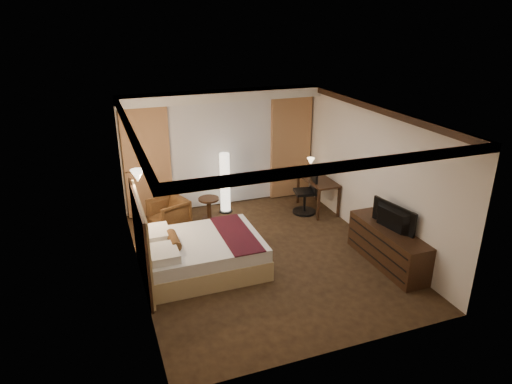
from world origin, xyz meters
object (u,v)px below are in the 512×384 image
object	(u,v)px
bed	(203,254)
dresser	(388,246)
office_chair	(305,190)
television	(390,214)
floor_lamp	(225,183)
side_table	(209,209)
desk	(318,195)
armchair	(169,212)

from	to	relation	value
bed	dresser	world-z (taller)	dresser
office_chair	television	bearing A→B (deg)	-70.80
floor_lamp	office_chair	world-z (taller)	floor_lamp
side_table	television	bearing A→B (deg)	-49.99
desk	television	world-z (taller)	television
floor_lamp	television	distance (m)	3.85
desk	dresser	world-z (taller)	desk
side_table	dresser	size ratio (longest dim) A/B	0.27
dresser	television	bearing A→B (deg)	180.00
desk	television	distance (m)	2.69
desk	television	xyz separation A→B (m)	(0.02, -2.62, 0.62)
armchair	side_table	world-z (taller)	armchair
television	office_chair	bearing A→B (deg)	-1.64
bed	side_table	size ratio (longest dim) A/B	4.09
dresser	bed	bearing A→B (deg)	162.89
side_table	desk	bearing A→B (deg)	-8.30
office_chair	dresser	bearing A→B (deg)	-70.15
dresser	television	distance (m)	0.64
armchair	office_chair	world-z (taller)	office_chair
armchair	floor_lamp	distance (m)	1.46
side_table	floor_lamp	size ratio (longest dim) A/B	0.35
floor_lamp	dresser	xyz separation A→B (m)	(2.08, -3.24, -0.35)
bed	office_chair	distance (m)	3.20
office_chair	desk	bearing A→B (deg)	18.77
desk	floor_lamp	bearing A→B (deg)	162.84
office_chair	dresser	distance (m)	2.61
armchair	floor_lamp	world-z (taller)	floor_lamp
armchair	side_table	distance (m)	0.92
bed	dresser	xyz separation A→B (m)	(3.17, -0.97, 0.06)
bed	armchair	distance (m)	1.89
dresser	desk	bearing A→B (deg)	91.09
desk	television	size ratio (longest dim) A/B	1.17
armchair	side_table	xyz separation A→B (m)	(0.91, 0.14, -0.11)
floor_lamp	dresser	size ratio (longest dim) A/B	0.77
bed	television	size ratio (longest dim) A/B	2.10
floor_lamp	office_chair	xyz separation A→B (m)	(1.67, -0.68, -0.16)
office_chair	bed	bearing A→B (deg)	-139.14
bed	television	distance (m)	3.36
bed	desk	bearing A→B (deg)	27.83
bed	office_chair	xyz separation A→B (m)	(2.76, 1.59, 0.25)
office_chair	television	world-z (taller)	office_chair
desk	dresser	xyz separation A→B (m)	(0.05, -2.62, -0.02)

